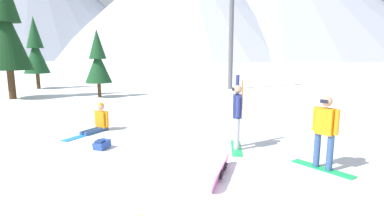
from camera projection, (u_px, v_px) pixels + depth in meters
ground_plane at (198, 200)px, 5.66m from camera, size 800.00×800.00×0.00m
snowboarder_foreground at (325, 131)px, 7.07m from camera, size 0.69×1.53×1.75m
snowboarder_midground at (237, 114)px, 8.66m from camera, size 0.95×1.47×2.11m
snowboarder_background at (98, 121)px, 10.77m from camera, size 1.60×1.45×1.01m
loose_snowboard_far_spare at (222, 171)px, 6.72m from camera, size 1.25×1.55×0.29m
backpack_blue at (102, 144)px, 8.76m from camera, size 0.55×0.55×0.29m
trail_marker_pole at (242, 95)px, 15.00m from camera, size 0.06×0.06×1.45m
pine_tree_leaning at (35, 50)px, 24.09m from camera, size 1.95×1.95×5.69m
pine_tree_slender at (98, 61)px, 19.20m from camera, size 1.66×1.66×4.29m
pine_tree_young at (6, 26)px, 18.15m from camera, size 2.64×2.64×8.12m
ski_lift_tower at (232, 10)px, 23.48m from camera, size 3.54×0.36×10.70m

